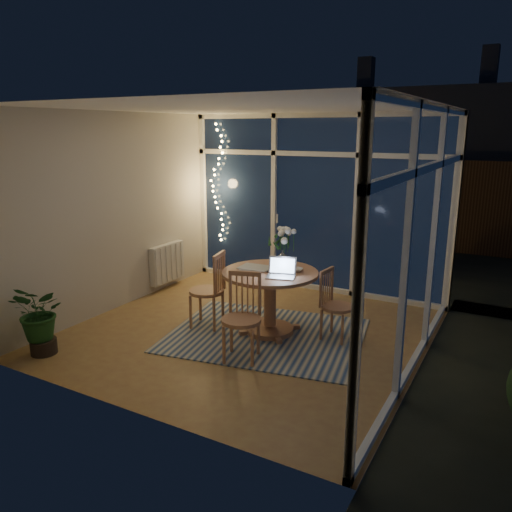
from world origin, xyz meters
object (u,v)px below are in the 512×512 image
object	(u,v)px
chair_left	(206,289)
chair_front	(241,318)
laptop	(281,267)
potted_plant	(41,321)
chair_right	(338,305)
flower_vase	(283,258)
dining_table	(270,302)

from	to	relation	value
chair_left	chair_front	bearing A→B (deg)	42.28
chair_left	laptop	bearing A→B (deg)	79.69
potted_plant	chair_left	bearing A→B (deg)	53.32
chair_right	flower_vase	size ratio (longest dim) A/B	4.01
chair_front	laptop	bearing A→B (deg)	60.57
chair_front	flower_vase	size ratio (longest dim) A/B	4.50
chair_left	chair_right	distance (m)	1.59
chair_left	flower_vase	size ratio (longest dim) A/B	4.58
chair_left	laptop	xyz separation A→B (m)	(0.98, 0.04, 0.40)
chair_left	chair_front	distance (m)	1.03
chair_front	potted_plant	bearing A→B (deg)	-172.24
chair_right	dining_table	bearing A→B (deg)	110.94
dining_table	flower_vase	bearing A→B (deg)	84.03
laptop	flower_vase	bearing A→B (deg)	97.12
dining_table	chair_right	world-z (taller)	chair_right
dining_table	flower_vase	size ratio (longest dim) A/B	5.35
chair_left	laptop	distance (m)	1.06
chair_left	chair_right	world-z (taller)	chair_left
laptop	potted_plant	bearing A→B (deg)	-159.83
dining_table	chair_right	distance (m)	0.80
flower_vase	laptop	bearing A→B (deg)	-66.76
laptop	potted_plant	distance (m)	2.65
dining_table	chair_right	size ratio (longest dim) A/B	1.34
flower_vase	dining_table	bearing A→B (deg)	-95.97
flower_vase	potted_plant	distance (m)	2.79
chair_right	chair_front	world-z (taller)	chair_front
chair_left	flower_vase	world-z (taller)	flower_vase
chair_left	chair_front	size ratio (longest dim) A/B	1.02
chair_front	potted_plant	world-z (taller)	chair_front
chair_front	flower_vase	world-z (taller)	flower_vase
flower_vase	chair_right	bearing A→B (deg)	-5.57
flower_vase	chair_left	bearing A→B (deg)	-149.32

